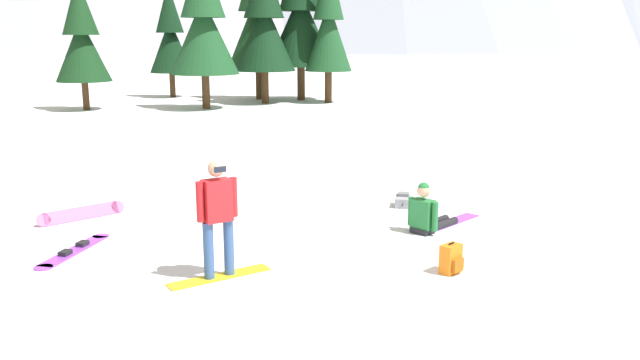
% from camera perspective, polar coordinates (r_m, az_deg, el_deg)
% --- Properties ---
extents(ground_plane, '(800.00, 800.00, 0.00)m').
position_cam_1_polar(ground_plane, '(9.59, -1.47, -8.76)').
color(ground_plane, white).
extents(snowboarder_foreground, '(1.55, 0.86, 1.75)m').
position_cam_1_polar(snowboarder_foreground, '(9.54, -8.87, -3.15)').
color(snowboarder_foreground, yellow).
rests_on(snowboarder_foreground, ground_plane).
extents(snowboarder_midground, '(1.68, 1.35, 0.93)m').
position_cam_1_polar(snowboarder_midground, '(12.00, 9.42, -2.93)').
color(snowboarder_midground, black).
rests_on(snowboarder_midground, ground_plane).
extents(loose_snowboard_near_right, '(1.53, 0.99, 0.24)m').
position_cam_1_polar(loose_snowboard_near_right, '(13.44, -19.98, -2.69)').
color(loose_snowboard_near_right, pink).
rests_on(loose_snowboard_near_right, ground_plane).
extents(loose_snowboard_far_spare, '(1.02, 1.86, 0.09)m').
position_cam_1_polar(loose_snowboard_far_spare, '(11.55, -20.55, -5.73)').
color(loose_snowboard_far_spare, '#993FD8').
rests_on(loose_snowboard_far_spare, ground_plane).
extents(backpack_orange, '(0.38, 0.37, 0.47)m').
position_cam_1_polar(backpack_orange, '(10.01, 11.33, -6.76)').
color(backpack_orange, orange).
rests_on(backpack_orange, ground_plane).
extents(backpack_grey, '(0.46, 0.55, 0.28)m').
position_cam_1_polar(backpack_grey, '(13.67, 7.23, -1.78)').
color(backpack_grey, gray).
rests_on(backpack_grey, ground_plane).
extents(pine_tree_slender, '(3.29, 3.29, 8.20)m').
position_cam_1_polar(pine_tree_slender, '(36.19, -5.38, 14.07)').
color(pine_tree_slender, '#472D19').
rests_on(pine_tree_slender, ground_plane).
extents(pine_tree_short, '(3.59, 3.59, 8.19)m').
position_cam_1_polar(pine_tree_short, '(35.59, -1.69, 14.14)').
color(pine_tree_short, '#472D19').
rests_on(pine_tree_short, ground_plane).
extents(pine_tree_twin, '(3.20, 3.20, 7.42)m').
position_cam_1_polar(pine_tree_twin, '(31.70, -10.09, 13.39)').
color(pine_tree_twin, '#472D19').
rests_on(pine_tree_twin, ground_plane).
extents(pine_tree_tall, '(3.13, 3.13, 7.49)m').
position_cam_1_polar(pine_tree_tall, '(33.91, -4.89, 13.53)').
color(pine_tree_tall, '#472D19').
rests_on(pine_tree_tall, ground_plane).
extents(pine_tree_leaning, '(2.51, 2.51, 6.04)m').
position_cam_1_polar(pine_tree_leaning, '(32.64, -20.00, 11.49)').
color(pine_tree_leaning, '#472D19').
rests_on(pine_tree_leaning, ground_plane).
extents(pine_tree_young, '(2.37, 2.37, 6.23)m').
position_cam_1_polar(pine_tree_young, '(38.10, -12.88, 12.12)').
color(pine_tree_young, '#472D19').
rests_on(pine_tree_young, ground_plane).
extents(pine_tree_broad, '(2.41, 2.41, 7.36)m').
position_cam_1_polar(pine_tree_broad, '(34.17, 0.74, 13.43)').
color(pine_tree_broad, '#472D19').
rests_on(pine_tree_broad, ground_plane).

